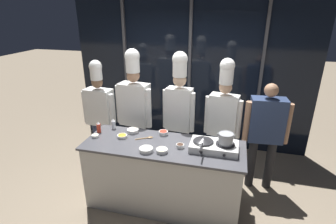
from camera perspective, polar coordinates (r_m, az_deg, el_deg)
name	(u,v)px	position (r m, az deg, el deg)	size (l,w,h in m)	color
ground_plane	(164,202)	(3.89, -0.97, -19.08)	(24.00, 24.00, 0.00)	#7F705B
window_wall_back	(190,77)	(4.91, 4.74, 7.65)	(4.38, 0.09, 2.70)	black
demo_counter	(163,175)	(3.60, -1.02, -13.51)	(2.05, 0.74, 0.92)	beige
portable_stove	(214,146)	(3.26, 9.96, -7.37)	(0.58, 0.35, 0.10)	silver
frying_pan	(203,140)	(3.23, 7.70, -5.99)	(0.25, 0.44, 0.05)	#232326
stock_pot	(226,138)	(3.20, 12.48, -5.62)	(0.21, 0.18, 0.14)	#93969B
squeeze_bottle_clear	(113,124)	(3.83, -11.80, -2.56)	(0.06, 0.06, 0.15)	white
squeeze_bottle_chili	(99,127)	(3.77, -14.86, -3.22)	(0.06, 0.06, 0.16)	red
prep_bowl_carrots	(122,136)	(3.57, -9.93, -5.17)	(0.14, 0.14, 0.04)	white
prep_bowl_chili_flakes	(163,133)	(3.59, -1.02, -4.50)	(0.13, 0.13, 0.05)	white
prep_bowl_ginger	(162,150)	(3.17, -1.36, -8.34)	(0.14, 0.14, 0.05)	white
prep_bowl_chicken	(133,131)	(3.69, -7.67, -4.01)	(0.16, 0.16, 0.05)	white
prep_bowl_soy_glaze	(180,146)	(3.28, 2.67, -7.32)	(0.10, 0.10, 0.05)	white
prep_bowl_noodles	(95,136)	(3.66, -15.57, -5.01)	(0.10, 0.10, 0.04)	white
prep_bowl_garlic	(146,149)	(3.20, -4.79, -8.12)	(0.17, 0.17, 0.05)	white
serving_spoon_slotted	(148,138)	(3.52, -4.47, -5.60)	(0.22, 0.15, 0.02)	olive
chef_head	(100,108)	(4.42, -14.67, 0.90)	(0.58, 0.27, 1.80)	#2D3856
chef_sous	(134,104)	(4.08, -7.31, 1.66)	(0.60, 0.30, 2.00)	#232326
chef_line	(179,106)	(3.88, 2.44, 1.40)	(0.49, 0.24, 1.99)	#232326
chef_pastry	(223,114)	(3.90, 11.95, -0.36)	(0.53, 0.28, 1.91)	#2D3856
person_guest	(266,128)	(3.92, 20.48, -3.33)	(0.62, 0.28, 1.62)	#232326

